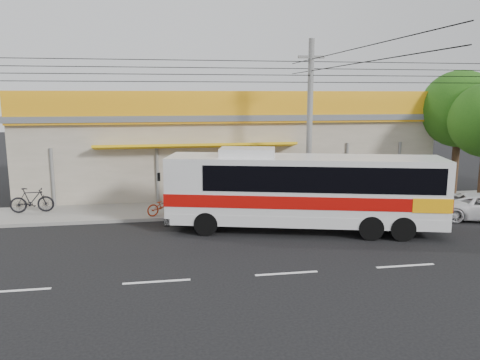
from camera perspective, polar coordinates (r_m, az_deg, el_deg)
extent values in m
plane|color=black|center=(17.24, 3.51, -8.29)|extent=(120.00, 120.00, 0.00)
cube|color=gray|center=(22.87, 0.14, -3.39)|extent=(30.00, 3.20, 0.15)
cube|color=gray|center=(27.97, -1.78, 3.33)|extent=(22.00, 8.00, 4.20)
cube|color=slate|center=(27.79, -1.81, 7.94)|extent=(22.60, 8.60, 0.30)
cube|color=#F7A515|center=(23.69, -0.46, 8.87)|extent=(22.00, 0.24, 1.60)
cube|color=#B00A09|center=(23.43, -5.34, 8.81)|extent=(9.00, 0.10, 1.20)
cube|color=#12672F|center=(25.51, 14.30, 8.66)|extent=(2.40, 0.10, 1.10)
cube|color=navy|center=(26.70, 19.67, 8.44)|extent=(2.20, 0.10, 1.10)
cube|color=#B00A09|center=(23.96, -22.46, 8.12)|extent=(3.00, 0.10, 1.10)
cube|color=#EBB20D|center=(23.41, -5.24, 4.15)|extent=(10.00, 1.20, 0.37)
cube|color=silver|center=(19.11, 7.74, -1.12)|extent=(11.19, 5.02, 2.65)
cube|color=#B30B07|center=(19.18, 7.72, -2.06)|extent=(11.24, 5.07, 0.50)
cube|color=orange|center=(19.96, 21.49, -2.20)|extent=(2.01, 2.64, 0.55)
cube|color=black|center=(19.04, 9.71, 0.60)|extent=(9.43, 4.59, 1.01)
cube|color=black|center=(19.56, -8.27, 0.36)|extent=(0.66, 1.98, 1.37)
cube|color=silver|center=(18.91, 0.91, 3.43)|extent=(2.45, 1.80, 0.33)
cylinder|color=black|center=(18.63, -4.16, -5.34)|extent=(0.99, 0.53, 0.95)
cylinder|color=black|center=(20.60, -3.22, -3.81)|extent=(0.99, 0.53, 0.95)
cylinder|color=black|center=(18.95, 19.23, -5.63)|extent=(0.99, 0.53, 0.95)
cylinder|color=black|center=(20.89, 17.89, -4.10)|extent=(0.99, 0.53, 0.95)
imported|color=#97260B|center=(21.46, -9.30, -3.07)|extent=(1.72, 1.27, 0.86)
imported|color=black|center=(23.58, -24.03, -2.26)|extent=(1.96, 0.65, 1.16)
cylinder|color=#61615E|center=(21.49, 8.46, 6.14)|extent=(0.26, 0.26, 7.94)
cube|color=#61615E|center=(21.50, 8.69, 14.61)|extent=(1.19, 0.12, 0.12)
cylinder|color=#311D13|center=(28.30, 24.72, 1.72)|extent=(0.39, 0.39, 3.47)
sphere|color=#17460F|center=(28.05, 25.19, 7.86)|extent=(4.12, 4.12, 4.12)
sphere|color=#17460F|center=(28.19, 26.56, 6.43)|extent=(2.60, 2.60, 2.60)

